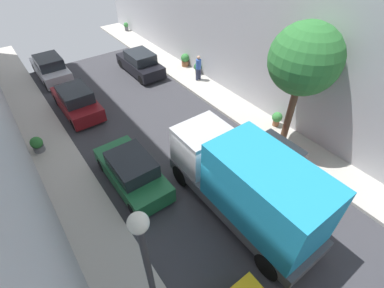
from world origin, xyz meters
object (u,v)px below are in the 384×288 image
parked_car_right_1 (272,160)px  potted_plant_5 (37,144)px  parked_car_right_2 (140,63)px  potted_plant_1 (185,60)px  potted_plant_4 (277,118)px  pedestrian (198,67)px  delivery_truck (247,184)px  parked_car_left_4 (77,101)px  parked_car_left_5 (51,68)px  street_tree_1 (305,60)px  potted_plant_0 (198,68)px  lamp_post (147,261)px  parked_car_left_3 (132,172)px  potted_plant_2 (126,26)px

parked_car_right_1 → potted_plant_5: 11.23m
parked_car_right_2 → potted_plant_1: 3.30m
potted_plant_1 → potted_plant_4: 8.98m
parked_car_right_1 → pedestrian: size_ratio=2.44×
delivery_truck → pedestrian: 11.04m
parked_car_left_4 → parked_car_left_5: (0.00, 5.29, 0.00)m
street_tree_1 → parked_car_left_4: bearing=129.4°
parked_car_left_5 → potted_plant_1: (8.45, -4.29, -0.08)m
potted_plant_5 → street_tree_1: bearing=-33.0°
pedestrian → potted_plant_0: pedestrian is taller
potted_plant_0 → potted_plant_4: 7.46m
street_tree_1 → potted_plant_0: size_ratio=7.64×
parked_car_right_2 → potted_plant_1: size_ratio=4.48×
lamp_post → potted_plant_0: bearing=48.3°
street_tree_1 → potted_plant_4: 4.15m
parked_car_right_2 → parked_car_left_5: bearing=150.6°
parked_car_left_3 → lamp_post: 6.21m
parked_car_left_3 → parked_car_left_4: 6.95m
parked_car_right_2 → potted_plant_4: size_ratio=5.12×
pedestrian → potted_plant_5: bearing=-174.1°
parked_car_left_4 → potted_plant_5: 3.72m
delivery_truck → potted_plant_1: delivery_truck is taller
parked_car_left_4 → lamp_post: size_ratio=0.83×
parked_car_right_2 → potted_plant_1: bearing=-22.3°
potted_plant_0 → parked_car_right_1: bearing=-107.9°
potted_plant_2 → parked_car_right_2: bearing=-109.7°
parked_car_left_3 → potted_plant_5: (-2.84, 4.55, -0.15)m
potted_plant_5 → parked_car_right_2: bearing=29.5°
pedestrian → lamp_post: (-9.85, -10.88, 2.44)m
parked_car_right_1 → parked_car_right_2: size_ratio=1.00×
potted_plant_4 → parked_car_left_5: bearing=121.7°
street_tree_1 → parked_car_left_5: bearing=117.4°
street_tree_1 → lamp_post: bearing=-161.8°
delivery_truck → potted_plant_0: size_ratio=8.45×
potted_plant_1 → delivery_truck: bearing=-115.7°
parked_car_left_5 → potted_plant_5: parked_car_left_5 is taller
potted_plant_5 → parked_car_left_4: bearing=40.3°
parked_car_right_2 → potted_plant_5: size_ratio=5.18×
parked_car_left_3 → lamp_post: size_ratio=0.83×
parked_car_left_4 → potted_plant_2: (8.34, 10.47, -0.15)m
parked_car_left_5 → potted_plant_4: parked_car_left_5 is taller
potted_plant_0 → potted_plant_1: bearing=91.0°
potted_plant_2 → pedestrian: bearing=-91.9°
parked_car_right_1 → potted_plant_1: size_ratio=4.48×
lamp_post → pedestrian: bearing=47.8°
pedestrian → potted_plant_5: pedestrian is taller
potted_plant_0 → parked_car_right_2: bearing=138.1°
potted_plant_0 → potted_plant_5: bearing=-170.5°
lamp_post → potted_plant_4: bearing=22.5°
potted_plant_2 → potted_plant_5: size_ratio=0.94×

